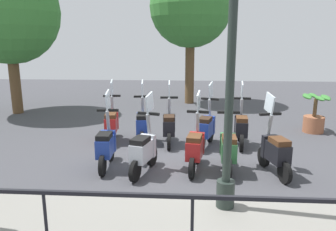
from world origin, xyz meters
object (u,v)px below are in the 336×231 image
scooter_near_2 (195,147)px  scooter_near_4 (106,145)px  tree_large (8,13)px  scooter_far_3 (143,124)px  scooter_far_2 (169,126)px  scooter_near_3 (144,150)px  scooter_near_1 (228,148)px  scooter_far_0 (241,127)px  potted_palm (314,117)px  scooter_near_0 (275,150)px  scooter_far_1 (206,128)px  scooter_far_4 (112,123)px  lamp_post_near (230,75)px  tree_distant (191,7)px

scooter_near_2 → scooter_near_4: same height
tree_large → scooter_far_3: tree_large is taller
scooter_far_3 → scooter_far_2: bearing=-104.8°
scooter_near_4 → scooter_near_3: bearing=-109.2°
scooter_near_1 → scooter_far_0: 1.70m
scooter_near_3 → scooter_far_3: size_ratio=1.00×
scooter_near_3 → scooter_near_4: same height
scooter_far_2 → scooter_near_4: bearing=141.0°
potted_palm → scooter_near_4: bearing=120.1°
scooter_near_0 → scooter_far_0: bearing=-1.5°
scooter_far_2 → scooter_near_1: bearing=-145.5°
tree_large → scooter_far_1: size_ratio=3.32×
scooter_near_2 → scooter_far_4: same height
lamp_post_near → scooter_near_1: bearing=-7.7°
tree_large → scooter_far_0: size_ratio=3.32×
scooter_far_2 → scooter_far_4: 1.47m
scooter_far_0 → scooter_far_2: bearing=95.3°
potted_palm → scooter_near_4: 5.92m
lamp_post_near → tree_distant: 9.00m
scooter_near_2 → scooter_far_0: (1.61, -1.13, 0.00)m
lamp_post_near → scooter_near_0: 2.50m
lamp_post_near → scooter_far_4: lamp_post_near is taller
scooter_near_4 → scooter_far_1: bearing=-57.1°
tree_large → scooter_near_2: (-4.85, -6.18, -2.91)m
scooter_far_0 → scooter_far_4: (0.16, 3.20, 0.00)m
scooter_near_3 → scooter_far_2: (1.83, -0.38, 0.00)m
scooter_near_0 → scooter_near_2: bearing=71.9°
scooter_near_0 → scooter_far_4: same height
scooter_far_1 → scooter_far_2: (0.13, 0.90, 0.00)m
potted_palm → scooter_far_3: scooter_far_3 is taller
tree_distant → scooter_far_2: size_ratio=3.50×
scooter_far_3 → tree_distant: bearing=-18.0°
scooter_near_3 → scooter_near_1: bearing=-67.8°
scooter_far_4 → scooter_near_3: bearing=-158.0°
scooter_near_2 → scooter_far_3: 2.14m
scooter_near_1 → scooter_far_0: bearing=-14.1°
lamp_post_near → scooter_far_1: bearing=2.2°
scooter_near_2 → scooter_far_1: same height
scooter_far_1 → scooter_far_4: bearing=100.7°
scooter_near_3 → scooter_far_3: (1.93, 0.29, 0.00)m
scooter_far_2 → scooter_far_4: same height
scooter_near_1 → scooter_far_1: size_ratio=1.00×
scooter_near_2 → scooter_near_4: (0.02, 1.78, 0.00)m
scooter_far_4 → scooter_near_4: bearing=-177.0°
tree_distant → scooter_near_4: (-7.10, 1.65, -3.29)m
lamp_post_near → scooter_far_4: bearing=35.6°
tree_large → scooter_far_3: bearing=-122.7°
scooter_near_3 → scooter_far_3: same height
scooter_far_4 → tree_large: bearing=46.2°
lamp_post_near → scooter_near_4: size_ratio=2.81×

